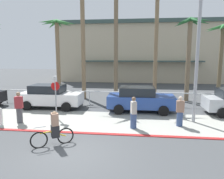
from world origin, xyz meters
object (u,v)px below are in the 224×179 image
stop_sign_bike_lane (56,91)px  palm_tree_3 (116,15)px  palm_tree_2 (83,19)px  cyclist_yellow_0 (54,129)px  car_white_1 (50,96)px  palm_tree_5 (190,37)px  palm_tree_4 (157,18)px  car_blue_2 (140,99)px  palm_tree_1 (57,38)px  pedestrian_2 (134,114)px  palm_tree_6 (223,40)px  bollard_1 (1,117)px  pedestrian_0 (19,109)px  pedestrian_1 (180,113)px  streetlight_curb (199,46)px

stop_sign_bike_lane → palm_tree_3: palm_tree_3 is taller
palm_tree_2 → palm_tree_3: 2.85m
cyclist_yellow_0 → stop_sign_bike_lane: bearing=110.0°
car_white_1 → palm_tree_5: bearing=19.8°
palm_tree_2 → palm_tree_4: bearing=20.3°
car_white_1 → car_blue_2: bearing=-2.7°
palm_tree_3 → palm_tree_1: bearing=178.4°
car_white_1 → car_blue_2: same height
palm_tree_1 → pedestrian_2: bearing=-49.5°
stop_sign_bike_lane → palm_tree_5: 11.44m
palm_tree_1 → palm_tree_6: size_ratio=1.06×
palm_tree_2 → bollard_1: bearing=-108.2°
palm_tree_5 → car_blue_2: 7.12m
palm_tree_4 → cyclist_yellow_0: (-5.08, -12.33, -6.47)m
bollard_1 → pedestrian_0: 1.00m
bollard_1 → palm_tree_5: bearing=34.6°
pedestrian_1 → car_white_1: bearing=160.0°
palm_tree_3 → pedestrian_1: (4.19, -7.49, -6.42)m
pedestrian_2 → car_white_1: bearing=148.2°
streetlight_curb → cyclist_yellow_0: bearing=-150.6°
stop_sign_bike_lane → cyclist_yellow_0: size_ratio=1.65×
streetlight_curb → pedestrian_2: streetlight_curb is taller
pedestrian_0 → streetlight_curb: bearing=6.1°
car_white_1 → palm_tree_6: bearing=25.5°
palm_tree_4 → palm_tree_5: size_ratio=1.45×
palm_tree_1 → car_blue_2: 9.94m
palm_tree_1 → palm_tree_3: bearing=-1.6°
stop_sign_bike_lane → palm_tree_6: bearing=36.2°
palm_tree_6 → pedestrian_2: size_ratio=3.92×
palm_tree_2 → palm_tree_4: 6.73m
palm_tree_5 → car_blue_2: palm_tree_5 is taller
palm_tree_6 → car_white_1: (-13.86, -6.60, -4.29)m
streetlight_curb → palm_tree_2: 10.37m
palm_tree_2 → cyclist_yellow_0: (1.22, -10.00, -6.11)m
palm_tree_1 → cyclist_yellow_0: palm_tree_1 is taller
palm_tree_2 → streetlight_curb: bearing=-38.5°
streetlight_curb → palm_tree_3: bearing=126.5°
palm_tree_4 → car_white_1: (-7.83, -6.09, -6.30)m
palm_tree_4 → pedestrian_0: palm_tree_4 is taller
streetlight_curb → palm_tree_6: (4.46, 9.10, 0.88)m
palm_tree_6 → pedestrian_1: bearing=-119.1°
palm_tree_3 → pedestrian_0: palm_tree_3 is taller
stop_sign_bike_lane → streetlight_curb: (8.00, 0.01, 2.60)m
palm_tree_3 → pedestrian_0: (-4.63, -7.96, -6.35)m
bollard_1 → car_white_1: (1.08, 4.15, 0.35)m
palm_tree_5 → cyclist_yellow_0: 13.30m
stop_sign_bike_lane → palm_tree_4: size_ratio=0.26×
palm_tree_1 → car_white_1: bearing=-77.0°
palm_tree_4 → palm_tree_5: 3.94m
stop_sign_bike_lane → pedestrian_0: (-1.74, -1.04, -0.85)m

